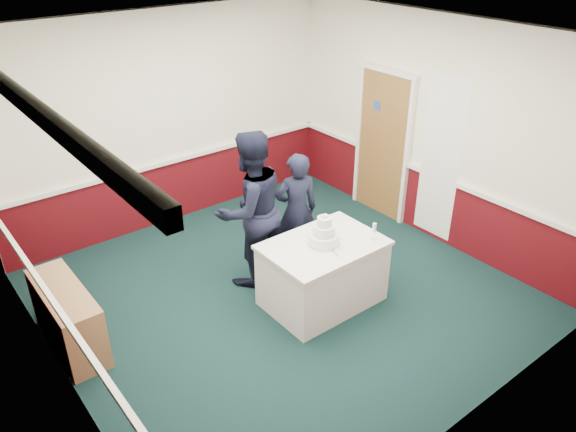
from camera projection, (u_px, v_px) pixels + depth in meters
ground at (282, 294)px, 6.73m from camera, size 5.00×5.00×0.00m
room_shell at (253, 122)px, 6.26m from camera, size 5.00×5.00×3.00m
sideboard at (68, 317)px, 5.78m from camera, size 0.41×1.20×0.70m
cake_table at (323, 273)px, 6.41m from camera, size 1.32×0.92×0.79m
wedding_cake at (324, 235)px, 6.18m from camera, size 0.35×0.35×0.36m
cake_knife at (334, 252)px, 6.07m from camera, size 0.07×0.22×0.00m
champagne_flute at (374, 229)px, 6.24m from camera, size 0.05×0.05×0.21m
person_man at (250, 209)px, 6.57m from camera, size 0.96×0.76×1.93m
person_woman at (296, 211)px, 6.97m from camera, size 0.65×0.53×1.52m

